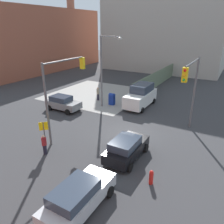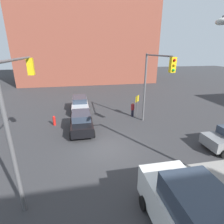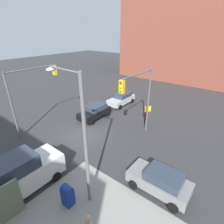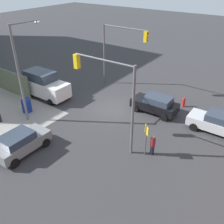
{
  "view_description": "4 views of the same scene",
  "coord_description": "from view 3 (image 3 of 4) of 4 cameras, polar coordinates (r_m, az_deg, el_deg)",
  "views": [
    {
      "loc": [
        -15.46,
        -7.52,
        8.91
      ],
      "look_at": [
        -0.4,
        1.17,
        2.04
      ],
      "focal_mm": 35.0,
      "sensor_mm": 36.0,
      "label": 1
    },
    {
      "loc": [
        11.09,
        -1.8,
        6.8
      ],
      "look_at": [
        -0.5,
        0.5,
        2.58
      ],
      "focal_mm": 28.0,
      "sensor_mm": 36.0,
      "label": 2
    },
    {
      "loc": [
        10.31,
        11.59,
        9.58
      ],
      "look_at": [
        -1.17,
        2.56,
        2.77
      ],
      "focal_mm": 28.0,
      "sensor_mm": 36.0,
      "label": 3
    },
    {
      "loc": [
        -11.41,
        16.69,
        11.43
      ],
      "look_at": [
        -1.91,
        3.16,
        1.84
      ],
      "focal_mm": 40.0,
      "sensor_mm": 36.0,
      "label": 4
    }
  ],
  "objects": [
    {
      "name": "sedan_black",
      "position": [
        20.9,
        -5.59,
        0.15
      ],
      "size": [
        4.14,
        2.02,
        1.62
      ],
      "color": "black",
      "rests_on": "ground"
    },
    {
      "name": "fire_hydrant",
      "position": [
        23.8,
        -7.13,
        2.32
      ],
      "size": [
        0.26,
        0.26,
        0.94
      ],
      "color": "red",
      "rests_on": "ground"
    },
    {
      "name": "mailbox_blue",
      "position": [
        11.75,
        -14.31,
        -24.67
      ],
      "size": [
        0.56,
        0.64,
        1.43
      ],
      "color": "navy",
      "rests_on": "ground"
    },
    {
      "name": "warning_sign_two_way",
      "position": [
        19.12,
        11.56,
        -0.08
      ],
      "size": [
        0.48,
        0.48,
        2.4
      ],
      "color": "#4C4C4C",
      "rests_on": "ground"
    },
    {
      "name": "traffic_signal_nw_corner",
      "position": [
        15.57,
        8.99,
        6.02
      ],
      "size": [
        4.98,
        0.36,
        6.5
      ],
      "color": "#59595B",
      "rests_on": "ground"
    },
    {
      "name": "van_white_delivery",
      "position": [
        13.15,
        -28.21,
        -17.76
      ],
      "size": [
        5.4,
        2.32,
        2.62
      ],
      "color": "white",
      "rests_on": "ground"
    },
    {
      "name": "traffic_signal_se_corner",
      "position": [
        18.56,
        -25.13,
        7.11
      ],
      "size": [
        5.27,
        0.36,
        6.5
      ],
      "color": "#59595B",
      "rests_on": "ground"
    },
    {
      "name": "street_lamp_corner",
      "position": [
        9.38,
        -10.31,
        -6.78
      ],
      "size": [
        0.56,
        2.68,
        8.0
      ],
      "color": "slate",
      "rests_on": "ground"
    },
    {
      "name": "building_brick_west",
      "position": [
        43.66,
        26.54,
        24.39
      ],
      "size": [
        16.0,
        28.0,
        21.79
      ],
      "color": "brown",
      "rests_on": "ground"
    },
    {
      "name": "hatchback_gray",
      "position": [
        12.43,
        15.4,
        -20.81
      ],
      "size": [
        2.02,
        3.96,
        1.62
      ],
      "color": "slate",
      "rests_on": "ground"
    },
    {
      "name": "coupe_silver",
      "position": [
        24.83,
        3.13,
        4.35
      ],
      "size": [
        4.47,
        2.02,
        1.62
      ],
      "color": "#B7BABF",
      "rests_on": "ground"
    },
    {
      "name": "pedestrian_crossing",
      "position": [
        19.93,
        11.1,
        -1.61
      ],
      "size": [
        0.36,
        0.36,
        1.58
      ],
      "rotation": [
        0.0,
        0.0,
        0.21
      ],
      "color": "maroon",
      "rests_on": "ground"
    },
    {
      "name": "ground_plane",
      "position": [
        18.23,
        -8.71,
        -7.03
      ],
      "size": [
        120.0,
        120.0,
        0.0
      ],
      "primitive_type": "plane",
      "color": "#333335"
    }
  ]
}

